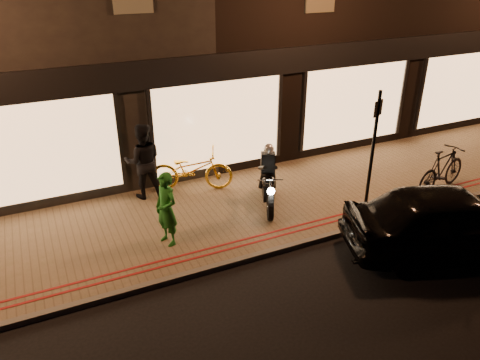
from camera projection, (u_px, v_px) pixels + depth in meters
name	position (u px, v px, depth m)	size (l,w,h in m)	color
ground	(290.00, 251.00, 10.07)	(90.00, 90.00, 0.00)	black
sidewalk	(250.00, 207.00, 11.68)	(50.00, 4.00, 0.12)	brown
kerb_stone	(289.00, 247.00, 10.08)	(50.00, 0.14, 0.12)	#59544C
red_kerb_lines	(278.00, 233.00, 10.47)	(50.00, 0.26, 0.01)	maroon
building_row	(159.00, 5.00, 15.56)	(48.00, 10.11, 8.50)	black
motorcycle	(268.00, 183.00, 11.40)	(0.93, 1.83, 1.59)	black
sign_post	(373.00, 148.00, 10.63)	(0.33, 0.17, 3.00)	black
bicycle_gold	(191.00, 169.00, 12.22)	(0.75, 2.15, 1.13)	gold
bicycle_dark	(442.00, 170.00, 12.14)	(0.56, 1.98, 1.19)	black
person_green	(166.00, 209.00, 9.79)	(0.60, 0.39, 1.64)	#1B661C
person_dark	(143.00, 161.00, 11.68)	(0.95, 0.74, 1.95)	black
parked_car	(452.00, 221.00, 9.70)	(1.79, 4.45, 1.52)	black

